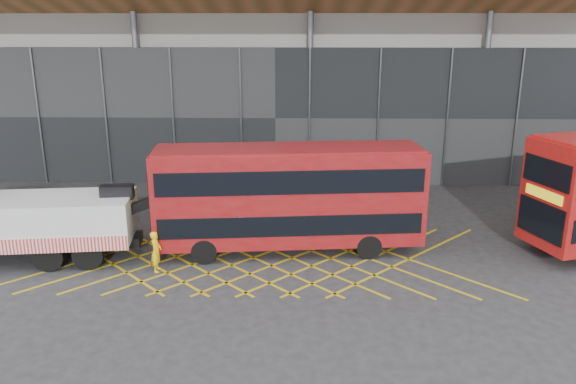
{
  "coord_description": "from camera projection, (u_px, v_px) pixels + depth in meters",
  "views": [
    {
      "loc": [
        3.6,
        -21.42,
        9.23
      ],
      "look_at": [
        3.0,
        1.5,
        2.4
      ],
      "focal_mm": 35.0,
      "sensor_mm": 36.0,
      "label": 1
    }
  ],
  "objects": [
    {
      "name": "ground_plane",
      "position": [
        215.0,
        257.0,
        23.25
      ],
      "size": [
        120.0,
        120.0,
        0.0
      ],
      "primitive_type": "plane",
      "color": "#2A292C"
    },
    {
      "name": "road_markings",
      "position": [
        253.0,
        257.0,
        23.21
      ],
      "size": [
        19.96,
        7.16,
        0.01
      ],
      "color": "gold",
      "rests_on": "ground_plane"
    },
    {
      "name": "construction_building",
      "position": [
        279.0,
        29.0,
        38.26
      ],
      "size": [
        55.0,
        23.97,
        18.0
      ],
      "color": "gray",
      "rests_on": "ground_plane"
    },
    {
      "name": "bus_towed",
      "position": [
        289.0,
        194.0,
        23.26
      ],
      "size": [
        11.24,
        3.65,
        4.49
      ],
      "rotation": [
        0.0,
        0.0,
        0.1
      ],
      "color": "maroon",
      "rests_on": "ground_plane"
    },
    {
      "name": "worker",
      "position": [
        156.0,
        251.0,
        21.74
      ],
      "size": [
        0.4,
        0.6,
        1.63
      ],
      "primitive_type": "imported",
      "rotation": [
        0.0,
        0.0,
        1.59
      ],
      "color": "yellow",
      "rests_on": "ground_plane"
    }
  ]
}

